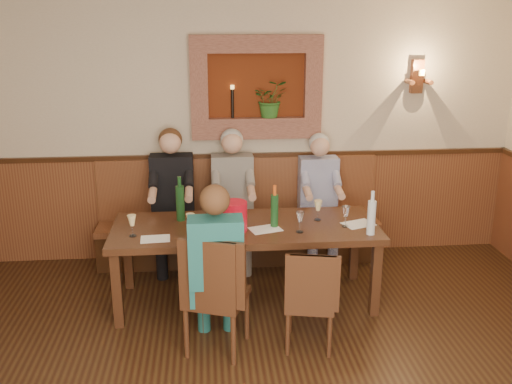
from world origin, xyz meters
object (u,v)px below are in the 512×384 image
Objects in this scene: chair_near_right at (309,318)px; person_bench_left at (173,212)px; spittoon_bucket at (234,216)px; dining_table at (246,233)px; bench at (239,231)px; person_bench_mid at (233,211)px; wine_bottle_green_b at (180,202)px; water_bottle at (371,217)px; person_bench_right at (319,211)px; wine_bottle_green_a at (274,210)px; chair_near_left at (216,316)px; person_chair_front at (216,282)px.

person_bench_left is at bearing 136.34° from chair_near_right.
dining_table is at bearing 45.04° from spittoon_bucket.
person_bench_mid is (-0.07, -0.11, 0.28)m from bench.
person_bench_left is at bearing 99.78° from wine_bottle_green_b.
spittoon_bucket is at bearing -134.96° from dining_table.
water_bottle is (1.76, -1.14, 0.30)m from person_bench_left.
chair_near_right is (0.45, -0.82, -0.42)m from dining_table.
person_bench_left reaches higher than person_bench_right.
spittoon_bucket is 0.63× the size of wine_bottle_green_b.
wine_bottle_green_a is 0.99× the size of water_bottle.
person_bench_mid reaches higher than chair_near_right.
bench is 3.48× the size of chair_near_right.
wine_bottle_green_b is (-0.59, -0.75, 0.60)m from bench.
wine_bottle_green_a is (-0.19, 0.77, 0.66)m from chair_near_right.
chair_near_left is 1.57m from water_bottle.
chair_near_left is 1.17× the size of chair_near_right.
chair_near_left is 0.29m from person_chair_front.
chair_near_right is at bearing -61.15° from dining_table.
person_bench_mid is 1.05× the size of person_bench_right.
bench is 1.17m from wine_bottle_green_a.
bench is 2.06× the size of person_bench_mid.
person_bench_left is at bearing 129.82° from dining_table.
bench is at bearing 172.93° from person_bench_right.
chair_near_left reaches higher than chair_near_right.
person_chair_front is 1.47m from water_bottle.
water_bottle is (1.18, -0.20, 0.03)m from spittoon_bucket.
wine_bottle_green_a is (0.33, -0.88, 0.30)m from person_bench_mid.
wine_bottle_green_b is at bearing 161.57° from dining_table.
person_chair_front is 5.33× the size of spittoon_bucket.
person_bench_mid is at bearing -123.42° from bench.
person_bench_right is at bearing 0.13° from person_bench_mid.
water_bottle is (0.22, -1.14, 0.34)m from person_bench_right.
person_bench_mid is 1.04× the size of person_chair_front.
wine_bottle_green_a reaches higher than bench.
spittoon_bucket is at bearing 170.56° from water_bottle.
wine_bottle_green_b reaches higher than spittoon_bucket.
person_bench_mid reaches higher than dining_table.
chair_near_left is 2.40× the size of wine_bottle_green_b.
chair_near_right is 1.10m from spittoon_bucket.
person_bench_right is (0.84, 0.84, -0.10)m from dining_table.
bench reaches higher than chair_near_left.
person_chair_front is at bearing -126.52° from wine_bottle_green_a.
person_bench_mid reaches higher than person_chair_front.
wine_bottle_green_b reaches higher than bench.
bench is 2.98× the size of chair_near_left.
chair_near_left is (-0.29, -1.74, -0.04)m from bench.
person_bench_mid is at bearing 94.82° from dining_table.
person_bench_left is at bearing 121.94° from spittoon_bucket.
person_bench_mid is (-0.07, 0.84, -0.07)m from dining_table.
spittoon_bucket is at bearing -135.17° from person_bench_right.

